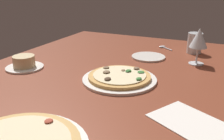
# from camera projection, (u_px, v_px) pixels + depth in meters

# --- Properties ---
(dining_table) EXTENTS (1.50, 1.10, 0.04)m
(dining_table) POSITION_uv_depth(u_px,v_px,m) (105.00, 78.00, 1.07)
(dining_table) COLOR brown
(dining_table) RESTS_ON ground
(pizza_main) EXTENTS (0.29, 0.29, 0.03)m
(pizza_main) POSITION_uv_depth(u_px,v_px,m) (120.00, 78.00, 0.99)
(pizza_main) COLOR white
(pizza_main) RESTS_ON dining_table
(ramekin_on_saucer) EXTENTS (0.16, 0.16, 0.06)m
(ramekin_on_saucer) POSITION_uv_depth(u_px,v_px,m) (24.00, 63.00, 1.12)
(ramekin_on_saucer) COLOR silver
(ramekin_on_saucer) RESTS_ON dining_table
(wine_glass_far) EXTENTS (0.08, 0.08, 0.17)m
(wine_glass_far) POSITION_uv_depth(u_px,v_px,m) (199.00, 39.00, 1.14)
(wine_glass_far) COLOR silver
(wine_glass_far) RESTS_ON dining_table
(water_glass) EXTENTS (0.08, 0.08, 0.11)m
(water_glass) POSITION_uv_depth(u_px,v_px,m) (195.00, 44.00, 1.34)
(water_glass) COLOR silver
(water_glass) RESTS_ON dining_table
(side_plate) EXTENTS (0.17, 0.17, 0.01)m
(side_plate) POSITION_uv_depth(u_px,v_px,m) (148.00, 57.00, 1.27)
(side_plate) COLOR silver
(side_plate) RESTS_ON dining_table
(paper_menu) EXTENTS (0.23, 0.25, 0.00)m
(paper_menu) POSITION_uv_depth(u_px,v_px,m) (191.00, 122.00, 0.70)
(paper_menu) COLOR white
(paper_menu) RESTS_ON dining_table
(spoon) EXTENTS (0.08, 0.09, 0.01)m
(spoon) POSITION_uv_depth(u_px,v_px,m) (163.00, 47.00, 1.45)
(spoon) COLOR silver
(spoon) RESTS_ON dining_table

